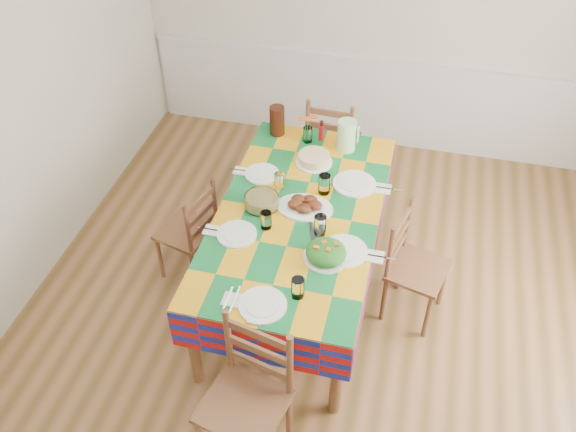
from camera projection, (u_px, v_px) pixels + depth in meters
The scene contains 22 objects.
room at pixel (332, 188), 3.56m from camera, with size 4.58×5.08×2.78m.
wainscot at pixel (376, 99), 5.93m from camera, with size 4.41×0.06×0.92m.
dining_table at pixel (299, 222), 4.28m from camera, with size 1.12×2.07×0.81m.
setting_near_head at pixel (274, 298), 3.60m from camera, with size 0.47×0.32×0.14m.
setting_left_near at pixel (247, 229), 4.05m from camera, with size 0.49×0.29×0.13m.
setting_left_far at pixel (267, 176), 4.48m from camera, with size 0.47×0.28×0.12m.
setting_right_near at pixel (337, 241), 3.96m from camera, with size 0.57×0.33×0.14m.
setting_right_far at pixel (345, 184), 4.40m from camera, with size 0.59×0.34×0.15m.
meat_platter at pixel (305, 205), 4.23m from camera, with size 0.40×0.29×0.08m.
salad_platter at pixel (326, 253), 3.86m from camera, with size 0.29×0.29×0.12m.
pasta_bowl at pixel (262, 201), 4.24m from camera, with size 0.24×0.24×0.09m.
cake at pixel (314, 159), 4.62m from camera, with size 0.28×0.28×0.08m.
serving_utensils at pixel (315, 228), 4.09m from camera, with size 0.15×0.34×0.01m.
flower_vase at pixel (308, 131), 4.78m from camera, with size 0.15×0.13×0.24m.
hot_sauce at pixel (321, 130), 4.81m from camera, with size 0.04×0.04×0.17m, color red.
green_pitcher at pixel (347, 135), 4.69m from camera, with size 0.15×0.15×0.25m, color #BDF0A9.
tea_pitcher at pixel (277, 120), 4.86m from camera, with size 0.12×0.12×0.24m, color black.
name_card at pixel (254, 322), 3.50m from camera, with size 0.08×0.03×0.02m, color white.
chair_near at pixel (248, 399), 3.47m from camera, with size 0.54×0.52×1.03m.
chair_far at pixel (332, 144), 5.38m from camera, with size 0.46×0.44×0.98m.
chair_left at pixel (191, 232), 4.61m from camera, with size 0.46×0.47×0.88m.
chair_right at pixel (413, 267), 4.31m from camera, with size 0.48×0.49×0.92m.
Camera 1 is at (0.42, -2.74, 3.61)m, focal length 38.00 mm.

